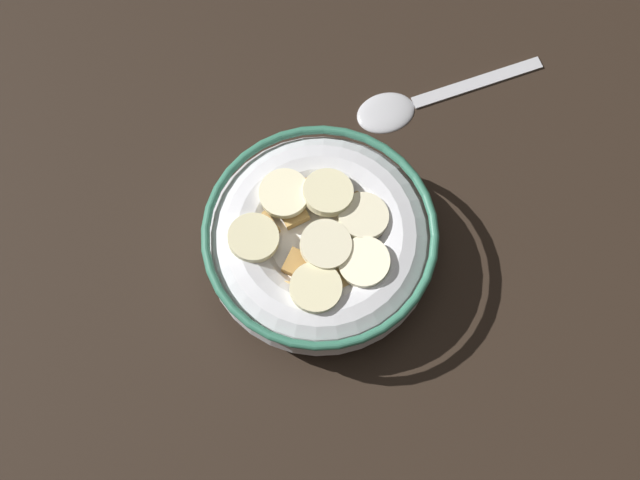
{
  "coord_description": "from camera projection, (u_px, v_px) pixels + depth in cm",
  "views": [
    {
      "loc": [
        -16.83,
        6.27,
        54.54
      ],
      "look_at": [
        0.0,
        0.0,
        3.0
      ],
      "focal_mm": 44.67,
      "sensor_mm": 36.0,
      "label": 1
    }
  ],
  "objects": [
    {
      "name": "spoon",
      "position": [
        408.0,
        104.0,
        0.61
      ],
      "size": [
        3.44,
        15.36,
        0.8
      ],
      "color": "#B7B7BC",
      "rests_on": "ground_plane"
    },
    {
      "name": "cereal_bowl",
      "position": [
        320.0,
        242.0,
        0.55
      ],
      "size": [
        15.98,
        15.98,
        5.76
      ],
      "color": "silver",
      "rests_on": "ground_plane"
    },
    {
      "name": "ground_plane",
      "position": [
        320.0,
        258.0,
        0.58
      ],
      "size": [
        120.69,
        120.69,
        2.0
      ],
      "primitive_type": "cube",
      "color": "black"
    }
  ]
}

